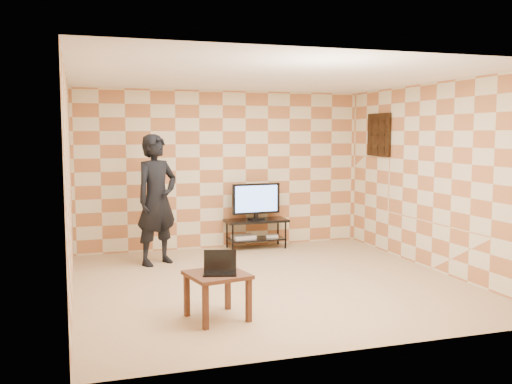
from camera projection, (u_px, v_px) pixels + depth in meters
floor at (269, 282)px, 7.59m from camera, size 5.00×5.00×0.00m
wall_back at (223, 170)px, 9.82m from camera, size 5.00×0.02×2.70m
wall_front at (360, 204)px, 5.08m from camera, size 5.00×0.02×2.70m
wall_left at (69, 187)px, 6.71m from camera, size 0.02×5.00×2.70m
wall_right at (434, 177)px, 8.20m from camera, size 0.02×5.00×2.70m
ceiling at (270, 77)px, 7.31m from camera, size 5.00×5.00×0.02m
wall_art at (379, 135)px, 9.60m from camera, size 0.04×0.72×0.72m
tv_stand at (256, 227)px, 9.81m from camera, size 1.07×0.48×0.50m
tv at (256, 200)px, 9.76m from camera, size 0.86×0.18×0.62m
dvd_player at (243, 237)px, 9.78m from camera, size 0.40×0.30×0.06m
game_console at (272, 236)px, 9.91m from camera, size 0.24×0.20×0.05m
side_table at (217, 281)px, 6.05m from camera, size 0.70×0.70×0.50m
laptop at (220, 268)px, 6.03m from camera, size 0.41×0.36×0.23m
person at (157, 200)px, 8.55m from camera, size 0.86×0.77×1.96m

